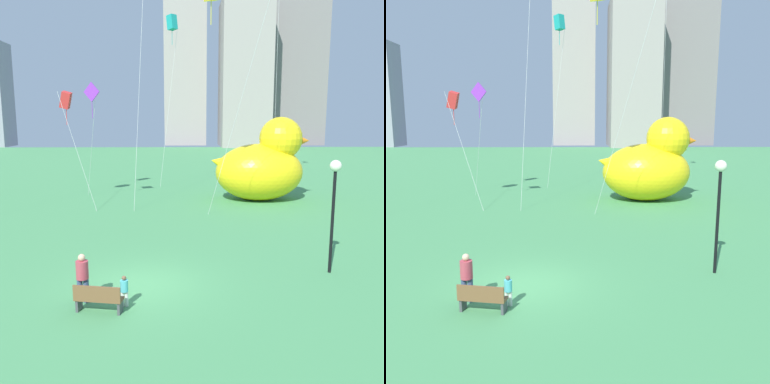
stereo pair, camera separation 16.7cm
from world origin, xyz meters
TOP-DOWN VIEW (x-y plane):
  - ground_plane at (0.00, 0.00)m, footprint 140.00×140.00m
  - park_bench at (-1.14, -2.09)m, footprint 1.54×0.69m
  - person_adult at (-1.79, -1.31)m, footprint 0.40×0.40m
  - person_child at (-0.40, -1.65)m, footprint 0.25×0.25m
  - giant_inflatable_duck at (7.17, 15.49)m, footprint 7.18×4.61m
  - lamppost at (7.12, 1.12)m, footprint 0.44×0.44m
  - city_skyline at (5.72, 75.58)m, footprint 77.65×14.29m
  - kite_red at (-6.59, 15.44)m, footprint 2.63×2.95m
  - kite_teal at (0.63, 20.68)m, footprint 1.62×1.61m
  - kite_purple at (-4.59, 14.09)m, footprint 2.71×2.43m

SIDE VIEW (x-z plane):
  - ground_plane at x=0.00m, z-range 0.00..0.00m
  - park_bench at x=-1.14m, z-range 0.02..0.92m
  - person_child at x=-0.40m, z-range 0.05..1.06m
  - person_adult at x=-1.79m, z-range 0.08..1.71m
  - giant_inflatable_duck at x=7.17m, z-range -0.44..5.51m
  - lamppost at x=7.12m, z-range 1.08..5.45m
  - kite_red at x=-6.59m, z-range 3.18..10.93m
  - kite_purple at x=-4.59m, z-range 3.19..11.40m
  - kite_teal at x=0.63m, z-range 6.27..20.16m
  - city_skyline at x=5.72m, z-range -3.21..35.37m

